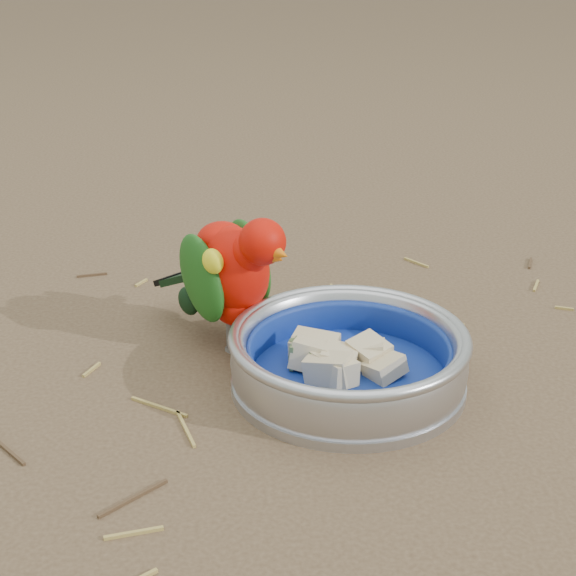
{
  "coord_description": "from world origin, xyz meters",
  "views": [
    {
      "loc": [
        -0.07,
        -0.73,
        0.45
      ],
      "look_at": [
        -0.03,
        0.1,
        0.08
      ],
      "focal_mm": 55.0,
      "sensor_mm": 36.0,
      "label": 1
    }
  ],
  "objects": [
    {
      "name": "food_bowl",
      "position": [
        0.03,
        0.04,
        0.01
      ],
      "size": [
        0.24,
        0.24,
        0.02
      ],
      "primitive_type": "cylinder",
      "color": "#B2B2BA",
      "rests_on": "ground"
    },
    {
      "name": "lory_parrot",
      "position": [
        -0.08,
        0.13,
        0.08
      ],
      "size": [
        0.19,
        0.2,
        0.15
      ],
      "primitive_type": null,
      "rotation": [
        0.0,
        0.0,
        -2.43
      ],
      "color": "#C80E02",
      "rests_on": "ground"
    },
    {
      "name": "fruit_wedges",
      "position": [
        0.03,
        0.04,
        0.03
      ],
      "size": [
        0.14,
        0.14,
        0.03
      ],
      "primitive_type": null,
      "color": "#CDB88D",
      "rests_on": "food_bowl"
    },
    {
      "name": "ground_debris",
      "position": [
        0.01,
        0.02,
        0.0
      ],
      "size": [
        0.9,
        0.8,
        0.01
      ],
      "primitive_type": null,
      "color": "#A98F47",
      "rests_on": "ground"
    },
    {
      "name": "bowl_wall",
      "position": [
        0.03,
        0.04,
        0.04
      ],
      "size": [
        0.24,
        0.24,
        0.04
      ],
      "primitive_type": null,
      "color": "#B2B2BA",
      "rests_on": "food_bowl"
    },
    {
      "name": "ground",
      "position": [
        0.0,
        0.0,
        0.0
      ],
      "size": [
        60.0,
        60.0,
        0.0
      ],
      "primitive_type": "plane",
      "color": "brown"
    }
  ]
}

